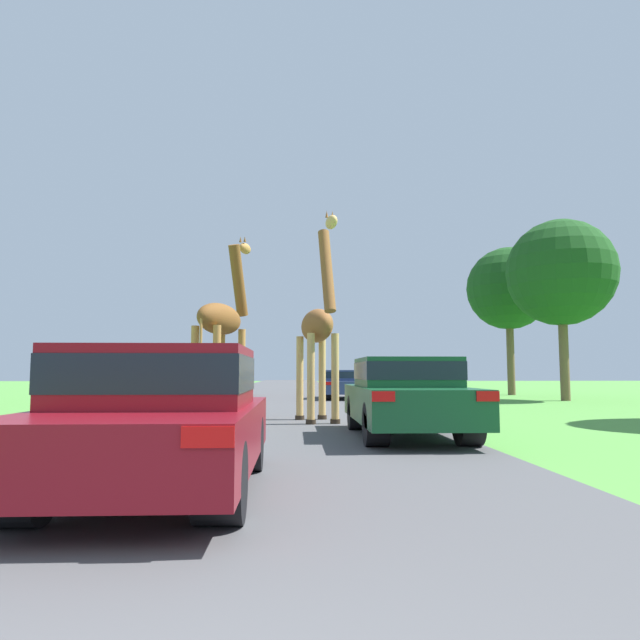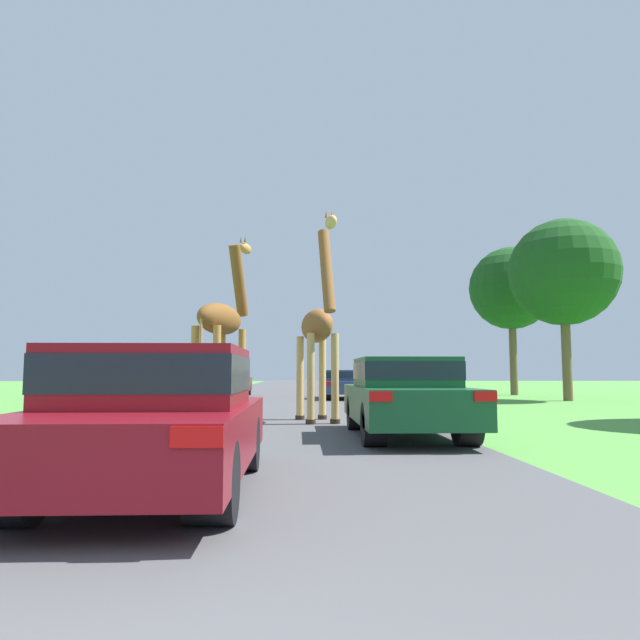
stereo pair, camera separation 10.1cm
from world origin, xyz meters
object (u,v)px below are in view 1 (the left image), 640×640
object	(u,v)px
giraffe_companion	(222,325)
car_verge_right	(406,394)
tree_left_edge	(509,289)
car_lead_maroon	(160,415)
tree_right_cluster	(561,273)
giraffe_near_road	(318,329)
car_queue_left	(341,383)
car_far_ahead	(229,381)
car_queue_right	(215,384)

from	to	relation	value
giraffe_companion	car_verge_right	size ratio (longest dim) A/B	1.09
giraffe_companion	tree_left_edge	size ratio (longest dim) A/B	0.62
giraffe_companion	tree_left_edge	world-z (taller)	tree_left_edge
giraffe_companion	car_lead_maroon	bearing A→B (deg)	-66.88
car_lead_maroon	tree_right_cluster	bearing A→B (deg)	54.47
giraffe_near_road	giraffe_companion	bearing A→B (deg)	-26.53
car_lead_maroon	car_queue_left	distance (m)	20.65
giraffe_companion	car_lead_maroon	size ratio (longest dim) A/B	1.21
car_queue_left	car_far_ahead	xyz separation A→B (m)	(-5.50, 3.15, 0.03)
giraffe_companion	tree_right_cluster	world-z (taller)	tree_right_cluster
car_queue_left	car_far_ahead	bearing A→B (deg)	150.19
car_queue_right	car_lead_maroon	bearing A→B (deg)	-84.07
tree_left_edge	tree_right_cluster	xyz separation A→B (m)	(-0.08, -6.24, -0.23)
giraffe_companion	car_lead_maroon	distance (m)	8.86
car_lead_maroon	car_far_ahead	world-z (taller)	car_lead_maroon
car_far_ahead	tree_right_cluster	world-z (taller)	tree_right_cluster
giraffe_near_road	car_far_ahead	xyz separation A→B (m)	(-3.93, 15.48, -1.51)
car_queue_right	car_queue_left	world-z (taller)	car_queue_right
giraffe_near_road	tree_left_edge	xyz separation A→B (m)	(11.01, 16.22, 3.46)
car_verge_right	giraffe_companion	bearing A→B (deg)	135.29
car_queue_right	tree_left_edge	xyz separation A→B (m)	(14.60, 8.17, 4.94)
car_lead_maroon	car_queue_right	world-z (taller)	car_lead_maroon
car_lead_maroon	car_verge_right	xyz separation A→B (m)	(3.44, 4.81, 0.02)
car_queue_left	car_lead_maroon	bearing A→B (deg)	-99.76
car_far_ahead	car_verge_right	size ratio (longest dim) A/B	0.88
giraffe_near_road	tree_right_cluster	world-z (taller)	tree_right_cluster
tree_left_edge	tree_right_cluster	bearing A→B (deg)	-90.75
giraffe_near_road	tree_left_edge	bearing A→B (deg)	-135.14
giraffe_near_road	car_verge_right	bearing A→B (deg)	104.24
giraffe_near_road	car_queue_left	xyz separation A→B (m)	(1.58, 12.32, -1.54)
giraffe_companion	car_queue_right	xyz separation A→B (m)	(-1.18, 7.37, -1.62)
giraffe_near_road	car_queue_right	world-z (taller)	giraffe_near_road
giraffe_companion	tree_right_cluster	size ratio (longest dim) A/B	0.64
giraffe_near_road	car_queue_right	size ratio (longest dim) A/B	1.03
car_lead_maroon	tree_left_edge	distance (m)	27.92
giraffe_companion	tree_right_cluster	bearing A→B (deg)	54.76
car_verge_right	tree_right_cluster	distance (m)	16.87
giraffe_near_road	tree_right_cluster	distance (m)	15.15
car_far_ahead	tree_right_cluster	xyz separation A→B (m)	(14.86, -5.50, 4.74)
car_verge_right	tree_left_edge	xyz separation A→B (m)	(9.50, 19.43, 4.92)
giraffe_near_road	giraffe_companion	distance (m)	2.51
car_lead_maroon	giraffe_near_road	bearing A→B (deg)	76.52
giraffe_companion	car_queue_left	world-z (taller)	giraffe_companion
giraffe_near_road	car_verge_right	world-z (taller)	giraffe_near_road
car_verge_right	tree_left_edge	size ratio (longest dim) A/B	0.57
car_far_ahead	tree_left_edge	xyz separation A→B (m)	(14.94, 0.74, 4.97)
giraffe_near_road	tree_left_edge	size ratio (longest dim) A/B	0.61
giraffe_near_road	tree_right_cluster	xyz separation A→B (m)	(10.93, 9.97, 3.23)
car_lead_maroon	car_verge_right	distance (m)	5.91
tree_right_cluster	car_lead_maroon	bearing A→B (deg)	-125.53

